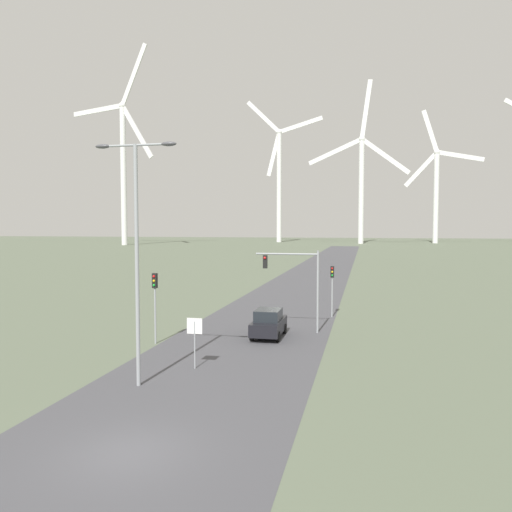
# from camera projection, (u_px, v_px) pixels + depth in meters

# --- Properties ---
(ground_plane) EXTENTS (600.00, 600.00, 0.00)m
(ground_plane) POSITION_uv_depth(u_px,v_px,m) (129.00, 453.00, 15.79)
(ground_plane) COLOR #5B6651
(road_surface) EXTENTS (10.00, 240.00, 0.01)m
(road_surface) POSITION_uv_depth(u_px,v_px,m) (306.00, 283.00, 62.58)
(road_surface) COLOR #47474C
(road_surface) RESTS_ON ground
(streetlamp) EXTENTS (3.83, 0.32, 10.83)m
(streetlamp) POSITION_uv_depth(u_px,v_px,m) (137.00, 236.00, 22.06)
(streetlamp) COLOR #93999E
(streetlamp) RESTS_ON ground
(stop_sign_near) EXTENTS (0.81, 0.07, 2.58)m
(stop_sign_near) POSITION_uv_depth(u_px,v_px,m) (195.00, 333.00, 25.03)
(stop_sign_near) COLOR #93999E
(stop_sign_near) RESTS_ON ground
(traffic_light_post_near_left) EXTENTS (0.28, 0.33, 4.33)m
(traffic_light_post_near_left) POSITION_uv_depth(u_px,v_px,m) (155.00, 292.00, 30.30)
(traffic_light_post_near_left) COLOR #93999E
(traffic_light_post_near_left) RESTS_ON ground
(traffic_light_post_near_right) EXTENTS (0.28, 0.34, 4.06)m
(traffic_light_post_near_right) POSITION_uv_depth(u_px,v_px,m) (332.00, 280.00, 39.14)
(traffic_light_post_near_right) COLOR #93999E
(traffic_light_post_near_right) RESTS_ON ground
(traffic_light_mast_overhead) EXTENTS (4.30, 0.35, 5.55)m
(traffic_light_mast_overhead) POSITION_uv_depth(u_px,v_px,m) (295.00, 274.00, 33.65)
(traffic_light_mast_overhead) COLOR #93999E
(traffic_light_mast_overhead) RESTS_ON ground
(car_approaching) EXTENTS (1.88, 4.11, 1.83)m
(car_approaching) POSITION_uv_depth(u_px,v_px,m) (269.00, 323.00, 32.25)
(car_approaching) COLOR black
(car_approaching) RESTS_ON ground
(wind_turbine_far_left) EXTENTS (37.06, 8.20, 74.50)m
(wind_turbine_far_left) POSITION_uv_depth(u_px,v_px,m) (123.00, 159.00, 189.49)
(wind_turbine_far_left) COLOR white
(wind_turbine_far_left) RESTS_ON ground
(wind_turbine_left) EXTENTS (34.53, 2.60, 63.94)m
(wind_turbine_left) POSITION_uv_depth(u_px,v_px,m) (279.00, 175.00, 224.59)
(wind_turbine_left) COLOR white
(wind_turbine_left) RESTS_ON ground
(wind_turbine_center) EXTENTS (41.12, 5.56, 66.02)m
(wind_turbine_center) POSITION_uv_depth(u_px,v_px,m) (361.00, 177.00, 202.92)
(wind_turbine_center) COLOR white
(wind_turbine_center) RESTS_ON ground
(wind_turbine_right) EXTENTS (31.19, 5.56, 56.15)m
(wind_turbine_right) POSITION_uv_depth(u_px,v_px,m) (436.00, 186.00, 209.43)
(wind_turbine_right) COLOR white
(wind_turbine_right) RESTS_ON ground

